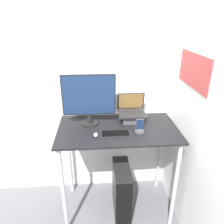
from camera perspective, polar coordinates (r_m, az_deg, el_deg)
wall_back at (r=2.48m, az=0.63°, el=5.48°), size 6.00×0.05×2.60m
wall_side_right at (r=1.98m, az=22.80°, el=-1.42°), size 0.06×6.00×2.60m
desk at (r=2.27m, az=1.50°, el=-7.83°), size 1.20×0.68×1.05m
laptop at (r=2.31m, az=5.19°, el=-0.60°), size 0.29×0.24×0.29m
monitor at (r=2.18m, az=-6.03°, el=3.15°), size 0.53×0.18×0.52m
keyboard at (r=2.08m, az=0.92°, el=-5.72°), size 0.28×0.13×0.02m
mouse at (r=2.05m, az=-4.26°, el=-5.97°), size 0.04×0.07×0.03m
cell_phone at (r=2.12m, az=7.21°, el=-4.40°), size 0.09×0.09×0.14m
computer_tower at (r=2.61m, az=2.52°, el=-19.54°), size 0.18×0.45×0.59m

